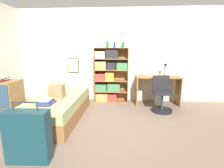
# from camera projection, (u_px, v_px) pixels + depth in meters

# --- Properties ---
(ground_plane) EXTENTS (14.00, 14.00, 0.00)m
(ground_plane) POSITION_uv_depth(u_px,v_px,m) (86.00, 119.00, 3.78)
(ground_plane) COLOR #756051
(wall_back) EXTENTS (10.00, 0.09, 2.60)m
(wall_back) POSITION_uv_depth(u_px,v_px,m) (96.00, 56.00, 5.02)
(wall_back) COLOR beige
(wall_back) RESTS_ON ground_plane
(bed) EXTENTS (0.98, 1.99, 0.49)m
(bed) POSITION_uv_depth(u_px,v_px,m) (58.00, 108.00, 3.80)
(bed) COLOR olive
(bed) RESTS_ON ground_plane
(handbag) EXTENTS (0.30, 0.22, 0.41)m
(handbag) POSITION_uv_depth(u_px,v_px,m) (57.00, 91.00, 3.65)
(handbag) COLOR #93704C
(handbag) RESTS_ON bed
(book_stack_on_bed) EXTENTS (0.32, 0.37, 0.09)m
(book_stack_on_bed) POSITION_uv_depth(u_px,v_px,m) (46.00, 102.00, 3.25)
(book_stack_on_bed) COLOR #7A336B
(book_stack_on_bed) RESTS_ON bed
(suitcase) EXTENTS (0.58, 0.25, 0.85)m
(suitcase) POSITION_uv_depth(u_px,v_px,m) (28.00, 136.00, 2.33)
(suitcase) COLOR #143842
(suitcase) RESTS_ON ground_plane
(dresser) EXTENTS (0.63, 0.48, 0.92)m
(dresser) POSITION_uv_depth(u_px,v_px,m) (3.00, 105.00, 3.32)
(dresser) COLOR olive
(dresser) RESTS_ON ground_plane
(bookcase) EXTENTS (0.94, 0.31, 1.53)m
(bookcase) POSITION_uv_depth(u_px,v_px,m) (109.00, 76.00, 4.90)
(bookcase) COLOR olive
(bookcase) RESTS_ON ground_plane
(bottle_green) EXTENTS (0.06, 0.06, 0.30)m
(bottle_green) POSITION_uv_depth(u_px,v_px,m) (99.00, 43.00, 4.70)
(bottle_green) COLOR #B7BCC1
(bottle_green) RESTS_ON bookcase
(bottle_brown) EXTENTS (0.08, 0.08, 0.23)m
(bottle_brown) POSITION_uv_depth(u_px,v_px,m) (107.00, 44.00, 4.74)
(bottle_brown) COLOR #1E6B2D
(bottle_brown) RESTS_ON bookcase
(bottle_clear) EXTENTS (0.06, 0.06, 0.19)m
(bottle_clear) POSITION_uv_depth(u_px,v_px,m) (115.00, 45.00, 4.68)
(bottle_clear) COLOR navy
(bottle_clear) RESTS_ON bookcase
(bottle_blue) EXTENTS (0.08, 0.08, 0.20)m
(bottle_blue) POSITION_uv_depth(u_px,v_px,m) (123.00, 45.00, 4.72)
(bottle_blue) COLOR #1E6B2D
(bottle_blue) RESTS_ON bookcase
(desk) EXTENTS (1.16, 0.56, 0.78)m
(desk) POSITION_uv_depth(u_px,v_px,m) (158.00, 85.00, 4.73)
(desk) COLOR olive
(desk) RESTS_ON ground_plane
(desk_lamp) EXTENTS (0.16, 0.11, 0.38)m
(desk_lamp) POSITION_uv_depth(u_px,v_px,m) (166.00, 67.00, 4.63)
(desk_lamp) COLOR black
(desk_lamp) RESTS_ON desk
(desk_chair) EXTENTS (0.50, 0.50, 0.85)m
(desk_chair) POSITION_uv_depth(u_px,v_px,m) (162.00, 100.00, 4.25)
(desk_chair) COLOR black
(desk_chair) RESTS_ON ground_plane
(waste_bin) EXTENTS (0.23, 0.23, 0.26)m
(waste_bin) POSITION_uv_depth(u_px,v_px,m) (159.00, 100.00, 4.75)
(waste_bin) COLOR #99C1B2
(waste_bin) RESTS_ON ground_plane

